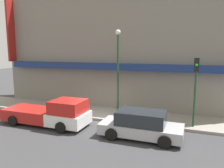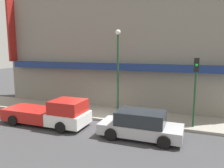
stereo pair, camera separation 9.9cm
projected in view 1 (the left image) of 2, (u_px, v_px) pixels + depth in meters
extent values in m
plane|color=#38383A|center=(94.00, 120.00, 14.81)|extent=(80.00, 80.00, 0.00)
cube|color=gray|center=(103.00, 113.00, 16.23)|extent=(36.00, 3.10, 0.17)
cube|color=gray|center=(116.00, 51.00, 18.35)|extent=(19.80, 3.00, 9.27)
cube|color=navy|center=(109.00, 67.00, 16.86)|extent=(18.22, 0.60, 0.50)
cube|color=maroon|center=(11.00, 31.00, 19.55)|extent=(0.20, 0.80, 5.49)
cube|color=white|center=(69.00, 118.00, 13.37)|extent=(2.27, 1.93, 0.73)
cube|color=#B21E19|center=(68.00, 106.00, 13.26)|extent=(1.93, 1.78, 0.77)
cube|color=#B21E19|center=(31.00, 114.00, 14.35)|extent=(3.40, 1.93, 0.73)
cylinder|color=black|center=(77.00, 118.00, 14.29)|extent=(0.66, 0.22, 0.66)
cylinder|color=black|center=(61.00, 128.00, 12.50)|extent=(0.66, 0.22, 0.66)
cylinder|color=black|center=(34.00, 113.00, 15.50)|extent=(0.66, 0.22, 0.66)
cylinder|color=black|center=(13.00, 121.00, 13.71)|extent=(0.66, 0.22, 0.66)
cube|color=#ADADB2|center=(141.00, 129.00, 11.83)|extent=(4.43, 1.80, 0.57)
cube|color=#23282D|center=(141.00, 118.00, 11.73)|extent=(2.57, 1.62, 0.71)
cylinder|color=black|center=(169.00, 129.00, 12.22)|extent=(0.66, 0.22, 0.66)
cylinder|color=black|center=(164.00, 142.00, 10.55)|extent=(0.66, 0.22, 0.66)
cylinder|color=black|center=(122.00, 124.00, 13.17)|extent=(0.66, 0.22, 0.66)
cylinder|color=black|center=(111.00, 134.00, 11.50)|extent=(0.66, 0.22, 0.66)
cylinder|color=red|center=(69.00, 109.00, 16.22)|extent=(0.22, 0.22, 0.45)
sphere|color=red|center=(69.00, 105.00, 16.17)|extent=(0.21, 0.21, 0.21)
cylinder|color=#1E4728|center=(118.00, 76.00, 15.00)|extent=(0.14, 0.14, 5.55)
sphere|color=silver|center=(118.00, 32.00, 14.54)|extent=(0.36, 0.36, 0.36)
cylinder|color=#1E4728|center=(195.00, 93.00, 12.82)|extent=(0.12, 0.12, 4.12)
cube|color=black|center=(197.00, 65.00, 12.42)|extent=(0.28, 0.20, 0.80)
sphere|color=green|center=(197.00, 65.00, 12.31)|extent=(0.16, 0.16, 0.16)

